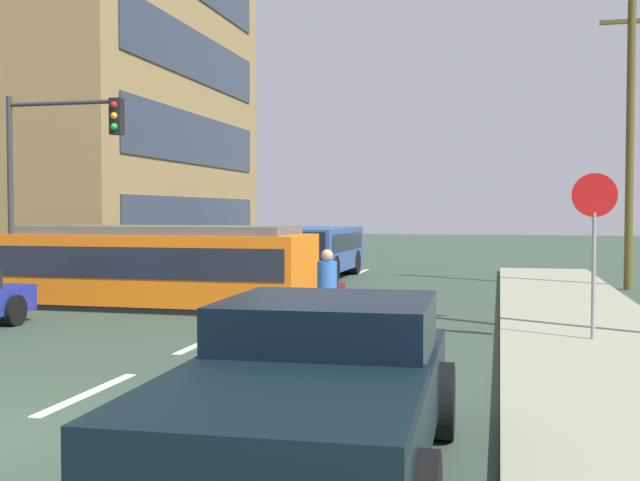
% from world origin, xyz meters
% --- Properties ---
extents(ground_plane, '(120.00, 120.00, 0.00)m').
position_xyz_m(ground_plane, '(0.00, 10.00, 0.00)').
color(ground_plane, '#364939').
extents(sidewalk_curb_right, '(3.20, 36.00, 0.14)m').
position_xyz_m(sidewalk_curb_right, '(6.80, 6.00, 0.07)').
color(sidewalk_curb_right, '#979C7E').
rests_on(sidewalk_curb_right, ground).
extents(lane_stripe_1, '(0.16, 2.40, 0.01)m').
position_xyz_m(lane_stripe_1, '(0.00, 2.00, 0.01)').
color(lane_stripe_1, silver).
rests_on(lane_stripe_1, ground).
extents(lane_stripe_2, '(0.16, 2.40, 0.01)m').
position_xyz_m(lane_stripe_2, '(0.00, 6.00, 0.01)').
color(lane_stripe_2, silver).
rests_on(lane_stripe_2, ground).
extents(lane_stripe_3, '(0.16, 2.40, 0.01)m').
position_xyz_m(lane_stripe_3, '(0.00, 16.50, 0.01)').
color(lane_stripe_3, silver).
rests_on(lane_stripe_3, ground).
extents(lane_stripe_4, '(0.16, 2.40, 0.01)m').
position_xyz_m(lane_stripe_4, '(0.00, 22.50, 0.01)').
color(lane_stripe_4, silver).
rests_on(lane_stripe_4, ground).
extents(corner_building, '(14.55, 14.92, 16.00)m').
position_xyz_m(corner_building, '(-13.52, 21.36, 8.00)').
color(corner_building, olive).
rests_on(corner_building, ground).
extents(streetcar_tram, '(7.53, 2.65, 2.00)m').
position_xyz_m(streetcar_tram, '(-2.95, 10.50, 1.03)').
color(streetcar_tram, orange).
rests_on(streetcar_tram, ground).
extents(city_bus, '(2.64, 5.59, 1.76)m').
position_xyz_m(city_bus, '(-1.24, 19.54, 1.01)').
color(city_bus, '#304F87').
rests_on(city_bus, ground).
extents(pedestrian_crossing, '(0.51, 0.36, 1.67)m').
position_xyz_m(pedestrian_crossing, '(2.13, 6.72, 0.94)').
color(pedestrian_crossing, navy).
rests_on(pedestrian_crossing, ground).
extents(pickup_truck_parked, '(2.37, 5.05, 1.55)m').
position_xyz_m(pickup_truck_parked, '(3.63, -0.45, 0.80)').
color(pickup_truck_parked, black).
rests_on(pickup_truck_parked, ground).
extents(parked_sedan_far, '(2.03, 4.44, 1.19)m').
position_xyz_m(parked_sedan_far, '(-5.29, 14.46, 0.62)').
color(parked_sedan_far, silver).
rests_on(parked_sedan_far, ground).
extents(stop_sign, '(0.76, 0.07, 2.88)m').
position_xyz_m(stop_sign, '(6.77, 7.12, 2.19)').
color(stop_sign, gray).
rests_on(stop_sign, sidewalk_curb_right).
extents(traffic_light_mast, '(3.02, 0.33, 5.10)m').
position_xyz_m(traffic_light_mast, '(-5.11, 9.49, 3.58)').
color(traffic_light_mast, '#333333').
rests_on(traffic_light_mast, ground).
extents(utility_pole_mid, '(1.80, 0.24, 8.55)m').
position_xyz_m(utility_pole_mid, '(8.92, 17.57, 4.46)').
color(utility_pole_mid, brown).
rests_on(utility_pole_mid, ground).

